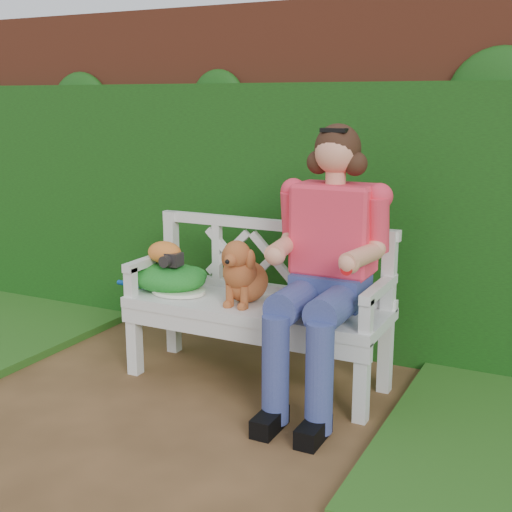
% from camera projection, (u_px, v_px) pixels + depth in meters
% --- Properties ---
extents(ground, '(60.00, 60.00, 0.00)m').
position_uv_depth(ground, '(114.00, 446.00, 3.23)').
color(ground, '#4D351D').
extents(brick_wall, '(10.00, 0.30, 2.20)m').
position_uv_depth(brick_wall, '(282.00, 175.00, 4.64)').
color(brick_wall, brown).
rests_on(brick_wall, ground).
extents(ivy_hedge, '(10.00, 0.18, 1.70)m').
position_uv_depth(ivy_hedge, '(268.00, 216.00, 4.50)').
color(ivy_hedge, '#195A14').
rests_on(ivy_hedge, ground).
extents(garden_bench, '(1.61, 0.68, 0.48)m').
position_uv_depth(garden_bench, '(256.00, 343.00, 3.92)').
color(garden_bench, white).
rests_on(garden_bench, ground).
extents(seated_woman, '(0.82, 0.97, 1.50)m').
position_uv_depth(seated_woman, '(330.00, 266.00, 3.59)').
color(seated_woman, '#D33A46').
rests_on(seated_woman, ground).
extents(dog, '(0.35, 0.41, 0.38)m').
position_uv_depth(dog, '(244.00, 270.00, 3.81)').
color(dog, '#A97E45').
rests_on(dog, garden_bench).
extents(tennis_racket, '(0.68, 0.41, 0.03)m').
position_uv_depth(tennis_racket, '(174.00, 290.00, 4.05)').
color(tennis_racket, silver).
rests_on(tennis_racket, garden_bench).
extents(green_bag, '(0.59, 0.53, 0.16)m').
position_uv_depth(green_bag, '(168.00, 277.00, 4.10)').
color(green_bag, '#347F29').
rests_on(green_bag, garden_bench).
extents(camera_item, '(0.12, 0.09, 0.08)m').
position_uv_depth(camera_item, '(172.00, 259.00, 4.02)').
color(camera_item, black).
rests_on(camera_item, green_bag).
extents(baseball_glove, '(0.26, 0.22, 0.13)m').
position_uv_depth(baseball_glove, '(165.00, 252.00, 4.07)').
color(baseball_glove, orange).
rests_on(baseball_glove, green_bag).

